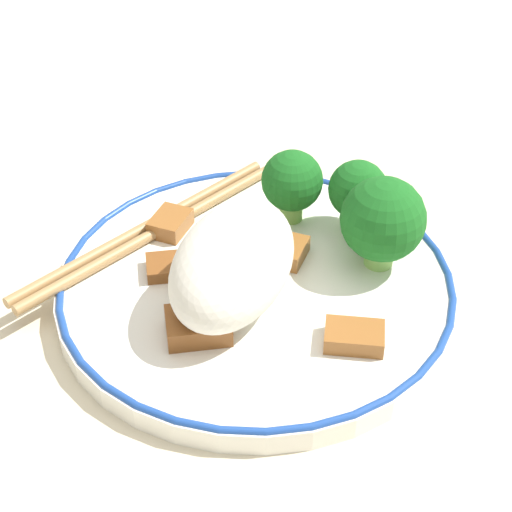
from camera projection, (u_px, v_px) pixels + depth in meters
ground_plane at (256, 297)px, 0.57m from camera, size 3.00×3.00×0.00m
plate at (256, 287)px, 0.56m from camera, size 0.26×0.26×0.02m
rice_mound at (233, 264)px, 0.52m from camera, size 0.11×0.07×0.06m
broccoli_back_left at (383, 220)px, 0.55m from camera, size 0.06×0.06×0.06m
broccoli_back_center at (358, 191)px, 0.58m from camera, size 0.04×0.04×0.05m
broccoli_back_right at (298, 183)px, 0.59m from camera, size 0.04×0.04×0.05m
meat_near_front at (198, 325)px, 0.51m from camera, size 0.04×0.05×0.01m
meat_near_left at (354, 337)px, 0.51m from camera, size 0.03×0.04×0.01m
meat_near_right at (166, 267)px, 0.56m from camera, size 0.03×0.03×0.01m
meat_near_back at (287, 251)px, 0.57m from camera, size 0.03×0.02×0.01m
meat_on_rice_edge at (170, 223)px, 0.59m from camera, size 0.03×0.02×0.01m
chopsticks at (149, 231)px, 0.59m from camera, size 0.21×0.11×0.01m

